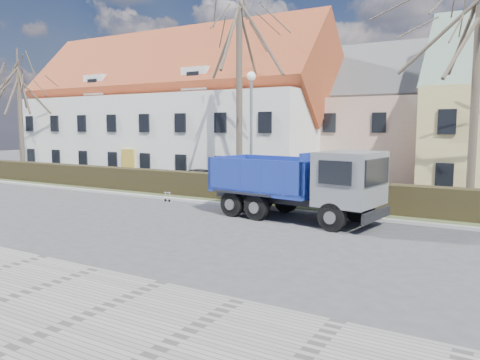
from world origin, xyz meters
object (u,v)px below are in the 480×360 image
Objects in this scene: dump_truck at (289,183)px; cart_frame at (165,196)px; streetlight at (251,135)px; parked_car_a at (203,178)px.

dump_truck reaches higher than cart_frame.
streetlight is 1.91× the size of parked_car_a.
parked_car_a is at bearing 151.18° from dump_truck.
parked_car_a is (-5.13, 2.82, -2.78)m from streetlight.
parked_car_a is (-1.71, 5.82, 0.32)m from cart_frame.
streetlight is 5.51m from cart_frame.
streetlight reaches higher than dump_truck.
parked_car_a reaches higher than cart_frame.
streetlight is at bearing 143.35° from dump_truck.
cart_frame is 0.17× the size of parked_car_a.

